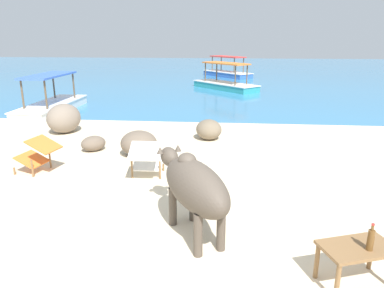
{
  "coord_description": "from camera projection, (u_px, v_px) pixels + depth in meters",
  "views": [
    {
      "loc": [
        0.74,
        -3.71,
        2.57
      ],
      "look_at": [
        0.12,
        3.0,
        0.55
      ],
      "focal_mm": 33.89,
      "sensor_mm": 36.0,
      "label": 1
    }
  ],
  "objects": [
    {
      "name": "bottle",
      "position": [
        371.0,
        239.0,
        3.64
      ],
      "size": [
        0.07,
        0.07,
        0.3
      ],
      "color": "brown",
      "rests_on": "low_bench_table"
    },
    {
      "name": "shore_rock_large",
      "position": [
        64.0,
        118.0,
        9.75
      ],
      "size": [
        1.02,
        1.14,
        0.79
      ],
      "primitive_type": "ellipsoid",
      "rotation": [
        0.0,
        0.0,
        1.35
      ],
      "color": "gray",
      "rests_on": "sand_beach"
    },
    {
      "name": "boat_blue",
      "position": [
        227.0,
        72.0,
        23.41
      ],
      "size": [
        3.28,
        3.53,
        1.29
      ],
      "rotation": [
        0.0,
        0.0,
        5.43
      ],
      "color": "#3866B7",
      "rests_on": "water_surface"
    },
    {
      "name": "water_surface",
      "position": [
        215.0,
        74.0,
        25.32
      ],
      "size": [
        60.0,
        36.0,
        0.03
      ],
      "primitive_type": "cube",
      "color": "teal",
      "rests_on": "ground"
    },
    {
      "name": "deck_chair_near",
      "position": [
        146.0,
        158.0,
        6.63
      ],
      "size": [
        0.56,
        0.78,
        0.68
      ],
      "rotation": [
        0.0,
        0.0,
        1.59
      ],
      "color": "brown",
      "rests_on": "sand_beach"
    },
    {
      "name": "low_bench_table",
      "position": [
        357.0,
        252.0,
        3.76
      ],
      "size": [
        0.86,
        0.67,
        0.45
      ],
      "rotation": [
        0.0,
        0.0,
        0.33
      ],
      "color": "brown",
      "rests_on": "sand_beach"
    },
    {
      "name": "sand_beach",
      "position": [
        159.0,
        258.0,
        4.34
      ],
      "size": [
        18.0,
        14.0,
        0.04
      ],
      "primitive_type": "cube",
      "color": "beige",
      "rests_on": "ground"
    },
    {
      "name": "cow",
      "position": [
        194.0,
        185.0,
        4.61
      ],
      "size": [
        1.27,
        1.84,
        1.07
      ],
      "rotation": [
        0.0,
        0.0,
        2.08
      ],
      "color": "#4C4238",
      "rests_on": "sand_beach"
    },
    {
      "name": "boat_white",
      "position": [
        52.0,
        104.0,
        12.56
      ],
      "size": [
        1.16,
        3.67,
        1.29
      ],
      "rotation": [
        0.0,
        0.0,
        4.71
      ],
      "color": "white",
      "rests_on": "water_surface"
    },
    {
      "name": "deck_chair_far",
      "position": [
        38.0,
        153.0,
        6.9
      ],
      "size": [
        0.85,
        0.67,
        0.68
      ],
      "rotation": [
        0.0,
        0.0,
        2.96
      ],
      "color": "brown",
      "rests_on": "sand_beach"
    },
    {
      "name": "shore_rock_medium",
      "position": [
        209.0,
        129.0,
        9.15
      ],
      "size": [
        0.86,
        0.89,
        0.51
      ],
      "primitive_type": "ellipsoid",
      "rotation": [
        0.0,
        0.0,
        1.98
      ],
      "color": "#756651",
      "rests_on": "sand_beach"
    },
    {
      "name": "boat_teal",
      "position": [
        225.0,
        84.0,
        17.91
      ],
      "size": [
        3.36,
        3.47,
        1.29
      ],
      "rotation": [
        0.0,
        0.0,
        5.47
      ],
      "color": "teal",
      "rests_on": "water_surface"
    },
    {
      "name": "shore_rock_small",
      "position": [
        139.0,
        143.0,
        7.92
      ],
      "size": [
        0.89,
        0.88,
        0.55
      ],
      "primitive_type": "ellipsoid",
      "rotation": [
        0.0,
        0.0,
        3.01
      ],
      "color": "#6B5B4C",
      "rests_on": "sand_beach"
    },
    {
      "name": "shore_rock_flat",
      "position": [
        93.0,
        143.0,
        8.25
      ],
      "size": [
        0.71,
        0.7,
        0.35
      ],
      "primitive_type": "ellipsoid",
      "rotation": [
        0.0,
        0.0,
        0.73
      ],
      "color": "#6B5B4C",
      "rests_on": "sand_beach"
    }
  ]
}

